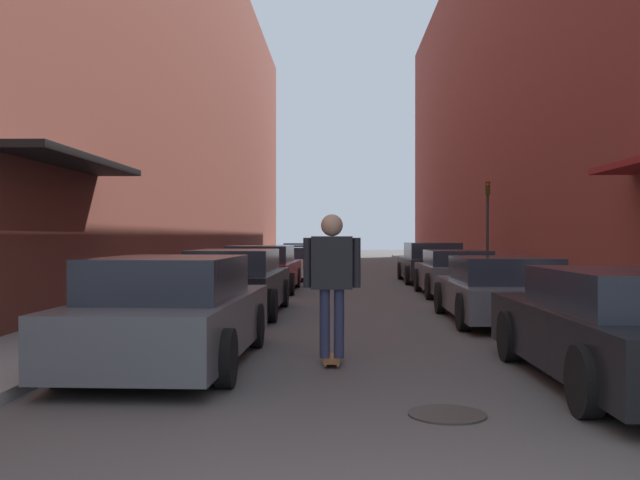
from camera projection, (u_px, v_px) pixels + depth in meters
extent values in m
plane|color=#4C4947|center=(353.00, 283.00, 24.15)|extent=(116.99, 116.99, 0.00)
cube|color=gray|center=(241.00, 273.00, 29.59)|extent=(1.80, 53.18, 0.12)
cube|color=gray|center=(462.00, 273.00, 29.34)|extent=(1.80, 53.18, 0.12)
cube|color=brown|center=(171.00, 97.00, 29.62)|extent=(4.00, 53.18, 14.81)
cube|color=black|center=(74.00, 161.00, 12.31)|extent=(1.00, 4.80, 0.12)
cube|color=brown|center=(533.00, 83.00, 29.21)|extent=(4.00, 53.18, 15.76)
cube|color=#515459|center=(173.00, 324.00, 8.89)|extent=(1.91, 4.47, 0.67)
cube|color=#232833|center=(169.00, 278.00, 8.66)|extent=(1.64, 2.34, 0.50)
cylinder|color=black|center=(135.00, 325.00, 10.28)|extent=(0.18, 0.63, 0.63)
cylinder|color=black|center=(256.00, 325.00, 10.24)|extent=(0.18, 0.63, 0.63)
cylinder|color=black|center=(60.00, 357.00, 7.54)|extent=(0.18, 0.63, 0.63)
cylinder|color=black|center=(226.00, 358.00, 7.49)|extent=(0.18, 0.63, 0.63)
cube|color=black|center=(236.00, 289.00, 14.65)|extent=(1.87, 4.64, 0.69)
cube|color=#232833|center=(234.00, 261.00, 14.41)|extent=(1.62, 2.43, 0.46)
cylinder|color=black|center=(206.00, 293.00, 16.10)|extent=(0.18, 0.63, 0.63)
cylinder|color=black|center=(284.00, 293.00, 16.05)|extent=(0.18, 0.63, 0.63)
cylinder|color=black|center=(178.00, 305.00, 13.24)|extent=(0.18, 0.63, 0.63)
cylinder|color=black|center=(272.00, 305.00, 13.19)|extent=(0.18, 0.63, 0.63)
cube|color=maroon|center=(262.00, 274.00, 20.67)|extent=(2.06, 4.64, 0.67)
cube|color=#232833|center=(261.00, 254.00, 20.44)|extent=(1.76, 2.43, 0.49)
cylinder|color=black|center=(236.00, 278.00, 22.12)|extent=(0.18, 0.61, 0.61)
cylinder|color=black|center=(297.00, 278.00, 22.07)|extent=(0.18, 0.61, 0.61)
cylinder|color=black|center=(221.00, 284.00, 19.28)|extent=(0.18, 0.61, 0.61)
cylinder|color=black|center=(291.00, 284.00, 19.23)|extent=(0.18, 0.61, 0.61)
cube|color=silver|center=(282.00, 266.00, 26.46)|extent=(1.96, 4.22, 0.62)
cube|color=#232833|center=(282.00, 253.00, 26.25)|extent=(1.72, 2.20, 0.40)
cylinder|color=black|center=(261.00, 269.00, 27.79)|extent=(0.18, 0.60, 0.60)
cylinder|color=black|center=(309.00, 269.00, 27.74)|extent=(0.18, 0.60, 0.60)
cylinder|color=black|center=(253.00, 273.00, 25.18)|extent=(0.18, 0.60, 0.60)
cylinder|color=black|center=(306.00, 273.00, 25.13)|extent=(0.18, 0.60, 0.60)
cube|color=navy|center=(290.00, 262.00, 31.91)|extent=(1.97, 4.81, 0.58)
cube|color=#232833|center=(290.00, 250.00, 31.67)|extent=(1.69, 2.52, 0.45)
cylinder|color=black|center=(273.00, 264.00, 33.41)|extent=(0.18, 0.60, 0.60)
cylinder|color=black|center=(311.00, 264.00, 33.36)|extent=(0.18, 0.60, 0.60)
cylinder|color=black|center=(267.00, 266.00, 30.46)|extent=(0.18, 0.60, 0.60)
cylinder|color=black|center=(309.00, 266.00, 30.41)|extent=(0.18, 0.60, 0.60)
cube|color=#232326|center=(299.00, 258.00, 37.67)|extent=(1.86, 4.43, 0.55)
cube|color=#232833|center=(299.00, 248.00, 37.45)|extent=(1.60, 2.32, 0.49)
cylinder|color=black|center=(285.00, 259.00, 39.05)|extent=(0.18, 0.68, 0.68)
cylinder|color=black|center=(316.00, 259.00, 39.01)|extent=(0.18, 0.68, 0.68)
cylinder|color=black|center=(281.00, 261.00, 36.34)|extent=(0.18, 0.68, 0.68)
cylinder|color=black|center=(314.00, 261.00, 36.29)|extent=(0.18, 0.68, 0.68)
cube|color=black|center=(626.00, 339.00, 7.64)|extent=(1.91, 4.57, 0.64)
cube|color=#232833|center=(634.00, 291.00, 7.41)|extent=(1.66, 2.38, 0.43)
cylinder|color=black|center=(509.00, 336.00, 9.08)|extent=(0.18, 0.64, 0.64)
cylinder|color=black|center=(585.00, 382.00, 6.26)|extent=(0.18, 0.64, 0.64)
cube|color=#515459|center=(500.00, 297.00, 13.34)|extent=(1.95, 4.42, 0.57)
cube|color=#232833|center=(503.00, 270.00, 13.11)|extent=(1.70, 2.30, 0.47)
cylinder|color=black|center=(440.00, 298.00, 14.73)|extent=(0.18, 0.65, 0.65)
cylinder|color=black|center=(531.00, 298.00, 14.67)|extent=(0.18, 0.65, 0.65)
cylinder|color=black|center=(463.00, 312.00, 12.00)|extent=(0.18, 0.65, 0.65)
cylinder|color=black|center=(575.00, 312.00, 11.95)|extent=(0.18, 0.65, 0.65)
cube|color=#515459|center=(456.00, 277.00, 19.19)|extent=(1.78, 4.21, 0.64)
cube|color=#232833|center=(457.00, 258.00, 18.98)|extent=(1.57, 2.19, 0.40)
cylinder|color=black|center=(418.00, 280.00, 20.52)|extent=(0.18, 0.67, 0.67)
cylinder|color=black|center=(479.00, 280.00, 20.47)|extent=(0.18, 0.67, 0.67)
cylinder|color=black|center=(430.00, 286.00, 17.92)|extent=(0.18, 0.67, 0.67)
cylinder|color=black|center=(499.00, 287.00, 17.87)|extent=(0.18, 0.67, 0.67)
cube|color=#232326|center=(431.00, 267.00, 24.73)|extent=(1.97, 4.71, 0.67)
cube|color=#232833|center=(432.00, 250.00, 24.49)|extent=(1.71, 2.45, 0.53)
cylinder|color=black|center=(400.00, 271.00, 26.21)|extent=(0.18, 0.63, 0.63)
cylinder|color=black|center=(452.00, 271.00, 26.15)|extent=(0.18, 0.63, 0.63)
cylinder|color=black|center=(408.00, 275.00, 23.30)|extent=(0.18, 0.63, 0.63)
cylinder|color=black|center=(466.00, 275.00, 23.25)|extent=(0.18, 0.63, 0.63)
cube|color=brown|center=(332.00, 358.00, 8.93)|extent=(0.20, 0.78, 0.02)
cylinder|color=beige|center=(326.00, 358.00, 9.19)|extent=(0.03, 0.06, 0.06)
cylinder|color=beige|center=(338.00, 358.00, 9.18)|extent=(0.03, 0.06, 0.06)
cylinder|color=beige|center=(325.00, 365.00, 8.69)|extent=(0.03, 0.06, 0.06)
cylinder|color=beige|center=(338.00, 365.00, 8.68)|extent=(0.03, 0.06, 0.06)
cylinder|color=#2D3351|center=(325.00, 323.00, 8.93)|extent=(0.13, 0.13, 0.86)
cylinder|color=#2D3351|center=(339.00, 323.00, 8.93)|extent=(0.13, 0.13, 0.86)
cube|color=#232328|center=(332.00, 263.00, 8.93)|extent=(0.51, 0.23, 0.66)
sphere|color=tan|center=(332.00, 225.00, 8.92)|extent=(0.28, 0.28, 0.28)
cylinder|color=#232328|center=(307.00, 263.00, 8.93)|extent=(0.10, 0.10, 0.63)
cylinder|color=#232328|center=(357.00, 263.00, 8.92)|extent=(0.10, 0.10, 0.63)
cylinder|color=#332D28|center=(447.00, 414.00, 6.36)|extent=(0.70, 0.70, 0.02)
cylinder|color=#2D2D2D|center=(487.00, 230.00, 24.49)|extent=(0.10, 0.10, 3.35)
cube|color=#332D0F|center=(487.00, 188.00, 24.48)|extent=(0.16, 0.16, 0.45)
sphere|color=red|center=(488.00, 185.00, 24.39)|extent=(0.11, 0.11, 0.11)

